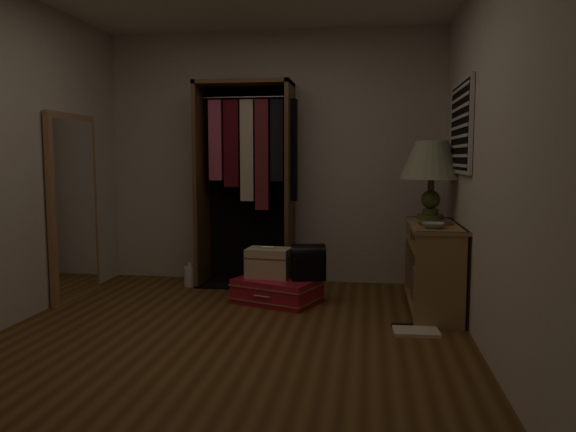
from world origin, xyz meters
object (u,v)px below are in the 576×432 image
at_px(black_bag, 308,261).
at_px(train_case, 269,262).
at_px(open_wardrobe, 250,167).
at_px(console_bookshelf, 433,264).
at_px(table_lamp, 432,162).
at_px(pink_suitcase, 277,290).
at_px(floor_mirror, 74,207).
at_px(white_jug, 191,276).

bearing_deg(black_bag, train_case, 159.20).
bearing_deg(open_wardrobe, console_bookshelf, -23.14).
bearing_deg(train_case, table_lamp, 14.79).
bearing_deg(table_lamp, pink_suitcase, -168.33).
bearing_deg(pink_suitcase, open_wardrobe, 141.10).
height_order(open_wardrobe, black_bag, open_wardrobe).
bearing_deg(pink_suitcase, floor_mirror, -156.25).
bearing_deg(floor_mirror, train_case, 4.17).
relative_size(open_wardrobe, train_case, 4.93).
height_order(console_bookshelf, train_case, console_bookshelf).
relative_size(floor_mirror, black_bag, 5.11).
height_order(floor_mirror, table_lamp, floor_mirror).
xyz_separation_m(open_wardrobe, train_case, (0.31, -0.64, -0.85)).
bearing_deg(open_wardrobe, train_case, -64.36).
bearing_deg(open_wardrobe, floor_mirror, -152.66).
relative_size(console_bookshelf, floor_mirror, 0.66).
bearing_deg(train_case, black_bag, -1.79).
bearing_deg(black_bag, floor_mirror, 168.72).
relative_size(floor_mirror, train_case, 4.09).
distance_m(open_wardrobe, floor_mirror, 1.72).
xyz_separation_m(console_bookshelf, white_jug, (-2.33, 0.58, -0.30)).
relative_size(train_case, table_lamp, 0.59).
relative_size(open_wardrobe, floor_mirror, 1.21).
height_order(pink_suitcase, train_case, train_case).
xyz_separation_m(black_bag, white_jug, (-1.26, 0.52, -0.28)).
xyz_separation_m(table_lamp, white_jug, (-2.33, 0.23, -1.16)).
bearing_deg(white_jug, train_case, -27.78).
height_order(train_case, white_jug, train_case).
relative_size(pink_suitcase, white_jug, 3.59).
bearing_deg(white_jug, black_bag, -22.32).
relative_size(table_lamp, white_jug, 2.93).
distance_m(console_bookshelf, floor_mirror, 3.27).
height_order(floor_mirror, white_jug, floor_mirror).
distance_m(console_bookshelf, open_wardrobe, 2.07).
bearing_deg(table_lamp, train_case, -170.71).
height_order(table_lamp, white_jug, table_lamp).
height_order(black_bag, white_jug, black_bag).
height_order(black_bag, table_lamp, table_lamp).
distance_m(console_bookshelf, black_bag, 1.08).
xyz_separation_m(floor_mirror, white_jug, (0.91, 0.60, -0.75)).
distance_m(floor_mirror, pink_suitcase, 2.03).
bearing_deg(white_jug, pink_suitcase, -27.67).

